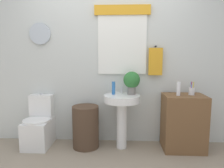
{
  "coord_description": "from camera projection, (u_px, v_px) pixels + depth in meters",
  "views": [
    {
      "loc": [
        0.22,
        -2.08,
        1.35
      ],
      "look_at": [
        0.08,
        0.8,
        0.95
      ],
      "focal_mm": 33.68,
      "sensor_mm": 36.0,
      "label": 1
    }
  ],
  "objects": [
    {
      "name": "soap_bottle",
      "position": [
        114.0,
        88.0,
        3.02
      ],
      "size": [
        0.05,
        0.05,
        0.19
      ],
      "primitive_type": "cylinder",
      "color": "#2D6BB7",
      "rests_on": "pedestal_sink"
    },
    {
      "name": "back_wall",
      "position": [
        108.0,
        58.0,
        3.21
      ],
      "size": [
        4.4,
        0.18,
        2.6
      ],
      "color": "silver",
      "rests_on": "ground_plane"
    },
    {
      "name": "laundry_hamper",
      "position": [
        86.0,
        127.0,
        3.07
      ],
      "size": [
        0.38,
        0.38,
        0.62
      ],
      "primitive_type": "cylinder",
      "color": "#4C3828",
      "rests_on": "ground_plane"
    },
    {
      "name": "pedestal_sink",
      "position": [
        122.0,
        108.0,
        3.01
      ],
      "size": [
        0.52,
        0.52,
        0.78
      ],
      "color": "white",
      "rests_on": "ground_plane"
    },
    {
      "name": "faucet",
      "position": [
        122.0,
        90.0,
        3.09
      ],
      "size": [
        0.03,
        0.03,
        0.1
      ],
      "primitive_type": "cylinder",
      "color": "silver",
      "rests_on": "pedestal_sink"
    },
    {
      "name": "potted_plant",
      "position": [
        132.0,
        81.0,
        3.01
      ],
      "size": [
        0.24,
        0.24,
        0.33
      ],
      "color": "slate",
      "rests_on": "pedestal_sink"
    },
    {
      "name": "toothbrush_cup",
      "position": [
        192.0,
        91.0,
        2.94
      ],
      "size": [
        0.08,
        0.08,
        0.19
      ],
      "color": "silver",
      "rests_on": "wooden_cabinet"
    },
    {
      "name": "lotion_bottle",
      "position": [
        178.0,
        89.0,
        2.89
      ],
      "size": [
        0.05,
        0.05,
        0.19
      ],
      "primitive_type": "cylinder",
      "color": "white",
      "rests_on": "wooden_cabinet"
    },
    {
      "name": "toilet",
      "position": [
        39.0,
        126.0,
        3.14
      ],
      "size": [
        0.38,
        0.51,
        0.76
      ],
      "color": "white",
      "rests_on": "ground_plane"
    },
    {
      "name": "wooden_cabinet",
      "position": [
        183.0,
        122.0,
        2.99
      ],
      "size": [
        0.57,
        0.44,
        0.79
      ],
      "primitive_type": "cube",
      "color": "brown",
      "rests_on": "ground_plane"
    }
  ]
}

